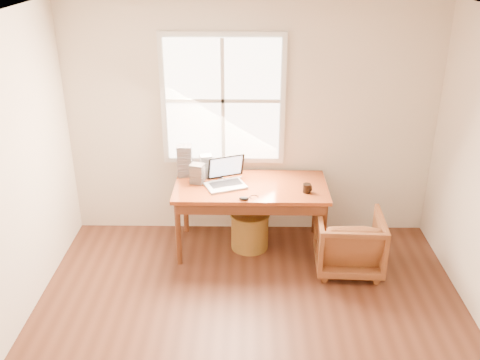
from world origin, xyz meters
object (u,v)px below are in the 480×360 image
Objects in this scene: wicker_stool at (250,231)px; coffee_mug at (307,188)px; laptop at (225,173)px; desk at (251,187)px; armchair at (349,242)px; cd_stack_a at (206,166)px.

coffee_mug reaches higher than wicker_stool.
laptop is at bearing -171.45° from wicker_stool.
armchair is at bearing -21.64° from desk.
wicker_stool is 0.92× the size of laptop.
cd_stack_a reaches higher than wicker_stool.
laptop is 0.34m from cd_stack_a.
cd_stack_a is (-1.48, 0.61, 0.57)m from armchair.
armchair is at bearing -22.52° from cd_stack_a.
laptop is (-0.26, -0.04, 0.18)m from desk.
cd_stack_a is at bearing 155.69° from desk.
wicker_stool is 0.84m from coffee_mug.
armchair is at bearing -21.51° from wicker_stool.
coffee_mug is 0.36× the size of cd_stack_a.
wicker_stool is (-1.00, 0.40, -0.10)m from armchair.
wicker_stool is at bearing -13.81° from laptop.
wicker_stool is at bearing 180.00° from desk.
wicker_stool is 1.60× the size of cd_stack_a.
armchair is 0.69m from coffee_mug.
desk is 3.95× the size of wicker_stool.
cd_stack_a is (-0.47, 0.22, 0.67)m from wicker_stool.
desk is at bearing 0.00° from wicker_stool.
armchair is 1.44m from laptop.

